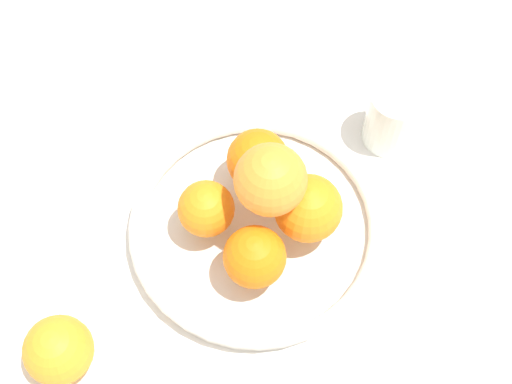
% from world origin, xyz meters
% --- Properties ---
extents(ground_plane, '(4.00, 4.00, 0.00)m').
position_xyz_m(ground_plane, '(0.00, 0.00, 0.00)').
color(ground_plane, white).
extents(fruit_bowl, '(0.30, 0.30, 0.03)m').
position_xyz_m(fruit_bowl, '(0.00, 0.00, 0.02)').
color(fruit_bowl, silver).
rests_on(fruit_bowl, ground_plane).
extents(orange_pile, '(0.16, 0.16, 0.14)m').
position_xyz_m(orange_pile, '(-0.01, -0.01, 0.08)').
color(orange_pile, orange).
rests_on(orange_pile, fruit_bowl).
extents(stray_orange, '(0.07, 0.07, 0.07)m').
position_xyz_m(stray_orange, '(0.04, 0.26, 0.04)').
color(stray_orange, orange).
rests_on(stray_orange, ground_plane).
extents(drinking_glass, '(0.07, 0.07, 0.09)m').
position_xyz_m(drinking_glass, '(-0.03, -0.22, 0.04)').
color(drinking_glass, silver).
rests_on(drinking_glass, ground_plane).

